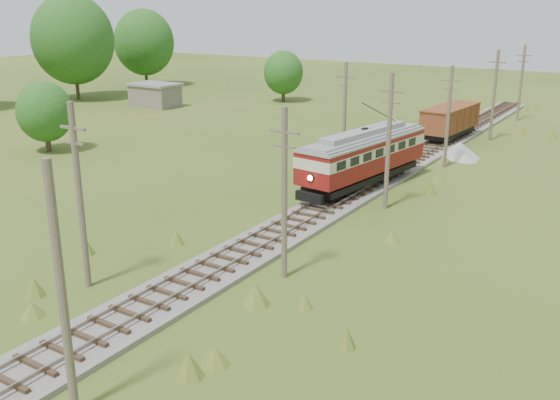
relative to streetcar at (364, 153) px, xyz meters
The scene contains 17 objects.
railbed_main 2.56m from the streetcar, 89.93° to the right, with size 3.60×96.00×0.57m.
streetcar is the anchor object (origin of this frame).
gondola 20.25m from the streetcar, 90.00° to the left, with size 3.50×8.99×2.92m.
gravel_pile 14.29m from the streetcar, 77.26° to the left, with size 3.76×3.99×1.37m.
utility_pole_r_1 29.46m from the streetcar, 83.95° to the right, with size 0.30×0.30×8.80m.
utility_pole_r_2 16.67m from the streetcar, 78.52° to the right, with size 1.60×0.30×8.60m.
utility_pole_r_3 4.94m from the streetcar, 45.48° to the right, with size 1.60×0.30×9.00m.
utility_pole_r_4 10.32m from the streetcar, 72.89° to the left, with size 1.60×0.30×8.40m.
utility_pole_r_5 23.07m from the streetcar, 81.50° to the left, with size 1.60×0.30×8.90m.
utility_pole_r_6 35.93m from the streetcar, 84.88° to the left, with size 1.60×0.30×8.70m.
utility_pole_l_a 22.73m from the streetcar, 100.69° to the right, with size 1.60×0.30×9.00m.
utility_pole_l_b 7.49m from the streetcar, 128.06° to the left, with size 1.60×0.30×8.60m.
tree_left_4 57.77m from the streetcar, 159.91° to the left, with size 11.34×11.34×14.61m.
tree_left_5 66.58m from the streetcar, 147.45° to the left, with size 9.66×9.66×12.44m.
tree_mid_a 43.87m from the streetcar, 129.68° to the left, with size 5.46×5.46×7.03m.
tree_mid_c 30.32m from the streetcar, behind, with size 5.04×5.04×6.49m.
shed 45.07m from the streetcar, 152.59° to the left, with size 6.40×4.40×3.10m.
Camera 1 is at (18.49, -6.43, 13.14)m, focal length 40.00 mm.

